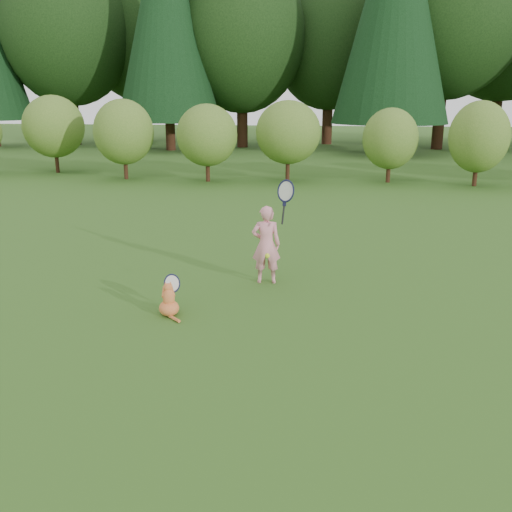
# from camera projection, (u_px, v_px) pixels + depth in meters

# --- Properties ---
(ground) EXTENTS (100.00, 100.00, 0.00)m
(ground) POSITION_uv_depth(u_px,v_px,m) (232.00, 326.00, 7.20)
(ground) COLOR #2C5518
(ground) RESTS_ON ground
(shrub_row) EXTENTS (28.00, 3.00, 2.80)m
(shrub_row) POSITION_uv_depth(u_px,v_px,m) (298.00, 139.00, 19.22)
(shrub_row) COLOR #416A21
(shrub_row) RESTS_ON ground
(child) EXTENTS (0.70, 0.45, 1.81)m
(child) POSITION_uv_depth(u_px,v_px,m) (267.00, 243.00, 8.70)
(child) COLOR pink
(child) RESTS_ON ground
(cat) EXTENTS (0.43, 0.68, 0.61)m
(cat) POSITION_uv_depth(u_px,v_px,m) (169.00, 298.00, 7.51)
(cat) COLOR #D05128
(cat) RESTS_ON ground
(tennis_ball) EXTENTS (0.06, 0.06, 0.06)m
(tennis_ball) POSITION_uv_depth(u_px,v_px,m) (267.00, 256.00, 7.28)
(tennis_ball) COLOR #C8DE1A
(tennis_ball) RESTS_ON ground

